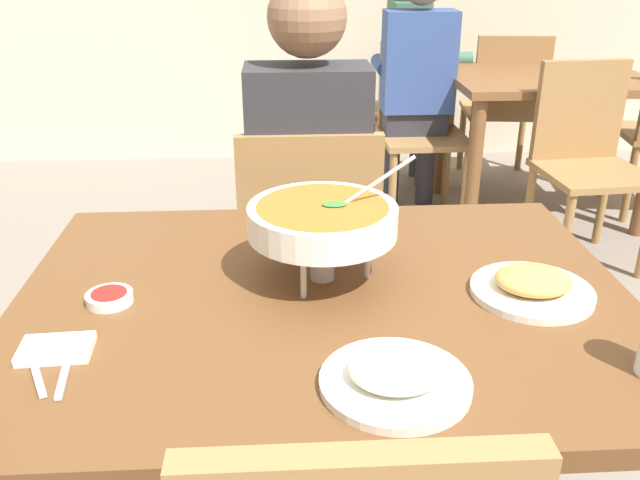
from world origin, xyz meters
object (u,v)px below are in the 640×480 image
object	(u,v)px
appetizer_plate	(533,286)
dining_table_main	(324,341)
chair_diner_main	(309,246)
diner_main	(308,172)
chair_bg_right	(585,151)
patron_bg_middle	(413,59)
sauce_dish	(109,297)
patron_bg_left	(416,75)
chair_bg_middle	(418,99)
rice_plate	(395,376)
dining_table_far	(544,101)
curry_bowl	(324,221)
chair_bg_corner	(505,102)
chair_bg_left	(420,120)

from	to	relation	value
appetizer_plate	dining_table_main	bearing A→B (deg)	176.24
chair_diner_main	diner_main	world-z (taller)	diner_main
dining_table_main	chair_diner_main	size ratio (longest dim) A/B	1.35
dining_table_main	chair_diner_main	distance (m)	0.77
chair_bg_right	patron_bg_middle	distance (m)	1.28
diner_main	sauce_dish	xyz separation A→B (m)	(-0.42, -0.80, 0.02)
diner_main	patron_bg_left	size ratio (longest dim) A/B	1.00
chair_bg_middle	patron_bg_middle	distance (m)	0.24
appetizer_plate	rice_plate	bearing A→B (deg)	-138.53
diner_main	dining_table_far	distance (m)	1.96
curry_bowl	patron_bg_middle	distance (m)	2.84
curry_bowl	appetizer_plate	distance (m)	0.43
chair_diner_main	chair_bg_corner	distance (m)	2.34
chair_bg_left	dining_table_main	bearing A→B (deg)	-105.92
chair_diner_main	patron_bg_middle	size ratio (longest dim) A/B	0.69
dining_table_far	patron_bg_middle	bearing A→B (deg)	136.17
dining_table_main	sauce_dish	world-z (taller)	sauce_dish
patron_bg_left	chair_bg_corner	bearing A→B (deg)	32.82
curry_bowl	chair_bg_middle	distance (m)	2.89
chair_diner_main	curry_bowl	bearing A→B (deg)	-89.69
dining_table_far	chair_bg_left	size ratio (longest dim) A/B	1.11
appetizer_plate	sauce_dish	distance (m)	0.82
dining_table_main	appetizer_plate	xyz separation A→B (m)	(0.41, -0.03, 0.13)
diner_main	rice_plate	distance (m)	1.10
diner_main	dining_table_far	world-z (taller)	diner_main
dining_table_main	chair_bg_middle	distance (m)	2.94
patron_bg_middle	dining_table_main	bearing A→B (deg)	-104.01
dining_table_main	chair_bg_corner	distance (m)	3.00
sauce_dish	patron_bg_left	world-z (taller)	patron_bg_left
dining_table_main	dining_table_far	world-z (taller)	same
dining_table_main	curry_bowl	bearing A→B (deg)	86.88
dining_table_far	chair_bg_left	xyz separation A→B (m)	(-0.63, 0.08, -0.11)
diner_main	chair_bg_middle	bearing A→B (deg)	69.93
sauce_dish	chair_bg_corner	distance (m)	3.21
appetizer_plate	chair_bg_middle	size ratio (longest dim) A/B	0.27
chair_bg_left	patron_bg_middle	distance (m)	0.54
chair_bg_right	patron_bg_middle	size ratio (longest dim) A/B	0.69
dining_table_main	sauce_dish	bearing A→B (deg)	-178.70
chair_diner_main	chair_bg_middle	bearing A→B (deg)	70.22
chair_bg_left	chair_bg_right	world-z (taller)	same
curry_bowl	dining_table_far	xyz separation A→B (m)	(1.29, 2.18, -0.26)
dining_table_main	rice_plate	xyz separation A→B (m)	(0.09, -0.31, 0.13)
dining_table_main	sauce_dish	xyz separation A→B (m)	(-0.42, -0.01, 0.12)
chair_bg_left	chair_bg_middle	size ratio (longest dim) A/B	1.00
chair_diner_main	rice_plate	xyz separation A→B (m)	(0.09, -1.06, 0.26)
rice_plate	dining_table_far	bearing A→B (deg)	64.81
chair_bg_left	chair_bg_corner	world-z (taller)	same
chair_bg_middle	patron_bg_left	bearing A→B (deg)	-103.38
dining_table_main	chair_diner_main	world-z (taller)	chair_diner_main
appetizer_plate	chair_bg_middle	xyz separation A→B (m)	(0.34, 2.86, -0.26)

